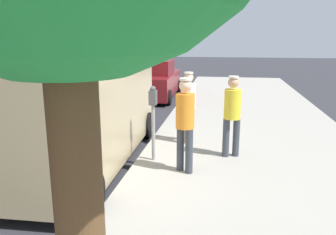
{
  "coord_description": "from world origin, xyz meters",
  "views": [
    {
      "loc": [
        2.74,
        -5.59,
        2.61
      ],
      "look_at": [
        1.65,
        0.88,
        1.05
      ],
      "focal_mm": 36.52,
      "sensor_mm": 36.0,
      "label": 1
    }
  ],
  "objects": [
    {
      "name": "ground_plane",
      "position": [
        0.0,
        0.0,
        0.0
      ],
      "size": [
        80.0,
        80.0,
        0.0
      ],
      "primitive_type": "plane",
      "color": "#2D2D33"
    },
    {
      "name": "sidewalk_slab",
      "position": [
        3.5,
        0.0,
        0.07
      ],
      "size": [
        5.0,
        32.0,
        0.15
      ],
      "primitive_type": "cube",
      "color": "#9E998E",
      "rests_on": "ground"
    },
    {
      "name": "parking_meter_near",
      "position": [
        1.35,
        0.88,
        1.18
      ],
      "size": [
        0.14,
        0.18,
        1.52
      ],
      "color": "gray",
      "rests_on": "sidewalk_slab"
    },
    {
      "name": "pedestrian_in_orange",
      "position": [
        2.05,
        0.37,
        1.16
      ],
      "size": [
        0.34,
        0.34,
        1.75
      ],
      "color": "#383D47",
      "rests_on": "sidewalk_slab"
    },
    {
      "name": "pedestrian_in_yellow",
      "position": [
        2.9,
        1.37,
        1.12
      ],
      "size": [
        0.35,
        0.34,
        1.69
      ],
      "color": "#383D47",
      "rests_on": "sidewalk_slab"
    },
    {
      "name": "pedestrian_in_white",
      "position": [
        1.91,
        2.21,
        1.1
      ],
      "size": [
        0.34,
        0.34,
        1.67
      ],
      "color": "#726656",
      "rests_on": "sidewalk_slab"
    },
    {
      "name": "parked_van",
      "position": [
        -0.15,
        0.8,
        1.15
      ],
      "size": [
        2.25,
        5.25,
        2.15
      ],
      "color": "tan",
      "rests_on": "ground"
    },
    {
      "name": "parked_sedan_ahead",
      "position": [
        -0.33,
        8.9,
        0.75
      ],
      "size": [
        2.02,
        4.44,
        1.65
      ],
      "color": "maroon",
      "rests_on": "ground"
    }
  ]
}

